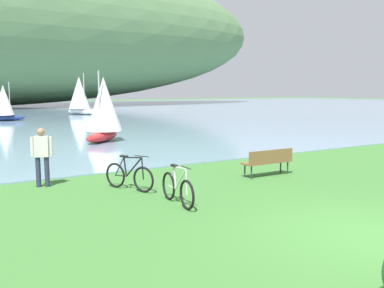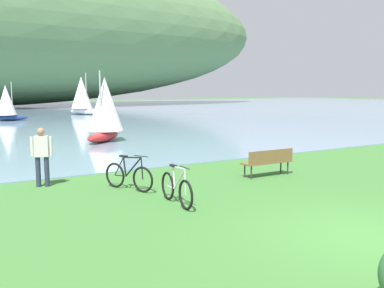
{
  "view_description": "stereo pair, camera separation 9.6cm",
  "coord_description": "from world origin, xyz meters",
  "px_view_note": "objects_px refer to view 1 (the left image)",
  "views": [
    {
      "loc": [
        -7.09,
        -5.04,
        2.83
      ],
      "look_at": [
        0.3,
        7.03,
        1.0
      ],
      "focal_mm": 40.32,
      "sensor_mm": 36.0,
      "label": 1
    },
    {
      "loc": [
        -7.0,
        -5.09,
        2.83
      ],
      "look_at": [
        0.3,
        7.03,
        1.0
      ],
      "focal_mm": 40.32,
      "sensor_mm": 36.0,
      "label": 2
    }
  ],
  "objects_px": {
    "sailboat_nearest_to_shore": "(104,108)",
    "sailboat_toward_hillside": "(80,95)",
    "sailboat_far_off": "(4,103)",
    "park_bench_near_camera": "(268,160)",
    "bicycle_beside_path": "(177,189)",
    "person_at_shoreline": "(42,153)",
    "bicycle_leaning_near_bench": "(129,176)"
  },
  "relations": [
    {
      "from": "sailboat_nearest_to_shore",
      "to": "sailboat_toward_hillside",
      "type": "relative_size",
      "value": 0.84
    },
    {
      "from": "sailboat_nearest_to_shore",
      "to": "sailboat_far_off",
      "type": "height_order",
      "value": "sailboat_nearest_to_shore"
    },
    {
      "from": "park_bench_near_camera",
      "to": "sailboat_toward_hillside",
      "type": "height_order",
      "value": "sailboat_toward_hillside"
    },
    {
      "from": "bicycle_beside_path",
      "to": "sailboat_far_off",
      "type": "relative_size",
      "value": 0.53
    },
    {
      "from": "park_bench_near_camera",
      "to": "person_at_shoreline",
      "type": "distance_m",
      "value": 6.97
    },
    {
      "from": "person_at_shoreline",
      "to": "bicycle_beside_path",
      "type": "bearing_deg",
      "value": -57.49
    },
    {
      "from": "park_bench_near_camera",
      "to": "bicycle_beside_path",
      "type": "bearing_deg",
      "value": -160.74
    },
    {
      "from": "bicycle_leaning_near_bench",
      "to": "sailboat_far_off",
      "type": "xyz_separation_m",
      "value": [
        0.97,
        29.38,
        1.23
      ]
    },
    {
      "from": "park_bench_near_camera",
      "to": "sailboat_toward_hillside",
      "type": "xyz_separation_m",
      "value": [
        4.7,
        35.52,
        1.61
      ]
    },
    {
      "from": "sailboat_nearest_to_shore",
      "to": "sailboat_far_off",
      "type": "distance_m",
      "value": 18.6
    },
    {
      "from": "bicycle_beside_path",
      "to": "sailboat_nearest_to_shore",
      "type": "relative_size",
      "value": 0.48
    },
    {
      "from": "bicycle_leaning_near_bench",
      "to": "person_at_shoreline",
      "type": "bearing_deg",
      "value": 139.65
    },
    {
      "from": "bicycle_beside_path",
      "to": "sailboat_toward_hillside",
      "type": "height_order",
      "value": "sailboat_toward_hillside"
    },
    {
      "from": "park_bench_near_camera",
      "to": "sailboat_nearest_to_shore",
      "type": "xyz_separation_m",
      "value": [
        -1.36,
        11.48,
        1.26
      ]
    },
    {
      "from": "sailboat_nearest_to_shore",
      "to": "sailboat_toward_hillside",
      "type": "height_order",
      "value": "sailboat_toward_hillside"
    },
    {
      "from": "sailboat_nearest_to_shore",
      "to": "park_bench_near_camera",
      "type": "bearing_deg",
      "value": -83.26
    },
    {
      "from": "park_bench_near_camera",
      "to": "sailboat_nearest_to_shore",
      "type": "relative_size",
      "value": 0.49
    },
    {
      "from": "sailboat_toward_hillside",
      "to": "sailboat_far_off",
      "type": "bearing_deg",
      "value": -146.21
    },
    {
      "from": "park_bench_near_camera",
      "to": "sailboat_toward_hillside",
      "type": "relative_size",
      "value": 0.41
    },
    {
      "from": "sailboat_nearest_to_shore",
      "to": "sailboat_toward_hillside",
      "type": "distance_m",
      "value": 24.79
    },
    {
      "from": "park_bench_near_camera",
      "to": "bicycle_leaning_near_bench",
      "type": "distance_m",
      "value": 4.65
    },
    {
      "from": "person_at_shoreline",
      "to": "sailboat_nearest_to_shore",
      "type": "xyz_separation_m",
      "value": [
        5.23,
        9.24,
        0.8
      ]
    },
    {
      "from": "bicycle_leaning_near_bench",
      "to": "person_at_shoreline",
      "type": "distance_m",
      "value": 2.65
    },
    {
      "from": "sailboat_nearest_to_shore",
      "to": "bicycle_leaning_near_bench",
      "type": "bearing_deg",
      "value": -106.62
    },
    {
      "from": "park_bench_near_camera",
      "to": "bicycle_beside_path",
      "type": "xyz_separation_m",
      "value": [
        -4.22,
        -1.48,
        -0.12
      ]
    },
    {
      "from": "bicycle_leaning_near_bench",
      "to": "person_at_shoreline",
      "type": "xyz_separation_m",
      "value": [
        -1.97,
        1.67,
        0.58
      ]
    },
    {
      "from": "park_bench_near_camera",
      "to": "bicycle_leaning_near_bench",
      "type": "relative_size",
      "value": 1.1
    },
    {
      "from": "sailboat_toward_hillside",
      "to": "bicycle_beside_path",
      "type": "bearing_deg",
      "value": -103.56
    },
    {
      "from": "person_at_shoreline",
      "to": "sailboat_toward_hillside",
      "type": "height_order",
      "value": "sailboat_toward_hillside"
    },
    {
      "from": "bicycle_leaning_near_bench",
      "to": "sailboat_far_off",
      "type": "height_order",
      "value": "sailboat_far_off"
    },
    {
      "from": "sailboat_toward_hillside",
      "to": "sailboat_far_off",
      "type": "height_order",
      "value": "sailboat_toward_hillside"
    },
    {
      "from": "person_at_shoreline",
      "to": "sailboat_nearest_to_shore",
      "type": "bearing_deg",
      "value": 60.49
    }
  ]
}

